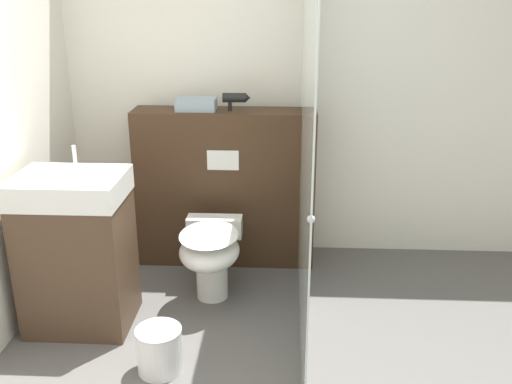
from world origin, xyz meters
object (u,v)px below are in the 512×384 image
Objects in this scene: toilet at (211,252)px; sink_vanity at (77,251)px; waste_bin at (160,350)px; hair_drier at (236,98)px.

toilet is 0.83m from sink_vanity.
waste_bin is at bearing -103.62° from toilet.
sink_vanity reaches higher than toilet.
toilet reaches higher than waste_bin.
hair_drier is at bearing 77.02° from waste_bin.
waste_bin is at bearing -102.98° from hair_drier.
waste_bin is (-0.31, -1.34, -1.11)m from hair_drier.
hair_drier reaches higher than sink_vanity.
sink_vanity reaches higher than waste_bin.
hair_drier is at bearing 45.40° from sink_vanity.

